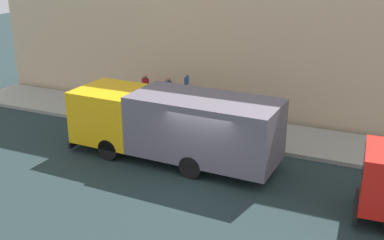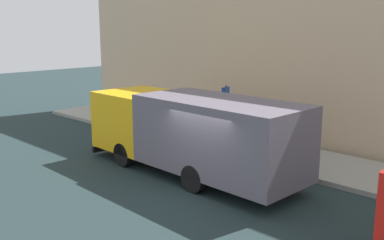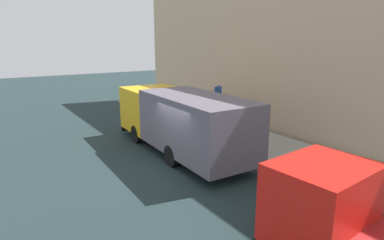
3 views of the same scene
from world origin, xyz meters
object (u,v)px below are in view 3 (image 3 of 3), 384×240
large_utility_truck (180,119)px  street_sign_post (218,106)px  pedestrian_walking (212,104)px  traffic_cone_orange (188,116)px  pedestrian_standing (219,116)px  small_flatbed_truck (373,240)px  pedestrian_third (224,107)px

large_utility_truck → street_sign_post: 2.71m
pedestrian_walking → traffic_cone_orange: size_ratio=2.49×
large_utility_truck → pedestrian_standing: large_utility_truck is taller
traffic_cone_orange → street_sign_post: 3.62m
small_flatbed_truck → traffic_cone_orange: bearing=68.5°
pedestrian_third → pedestrian_standing: bearing=-126.0°
large_utility_truck → pedestrian_third: bearing=31.0°
small_flatbed_truck → pedestrian_standing: bearing=63.5°
large_utility_truck → traffic_cone_orange: 5.13m
large_utility_truck → small_flatbed_truck: large_utility_truck is taller
large_utility_truck → traffic_cone_orange: bearing=55.4°
traffic_cone_orange → pedestrian_walking: bearing=-1.6°
large_utility_truck → small_flatbed_truck: 9.30m
large_utility_truck → traffic_cone_orange: large_utility_truck is taller
large_utility_truck → traffic_cone_orange: size_ratio=12.22×
pedestrian_walking → traffic_cone_orange: pedestrian_walking is taller
small_flatbed_truck → pedestrian_standing: 11.11m
small_flatbed_truck → street_sign_post: size_ratio=2.23×
small_flatbed_truck → pedestrian_third: (5.84, 11.82, 0.01)m
large_utility_truck → street_sign_post: (2.62, 0.66, 0.17)m
traffic_cone_orange → small_flatbed_truck: bearing=-107.6°
pedestrian_standing → street_sign_post: 0.85m
large_utility_truck → street_sign_post: bearing=15.8°
large_utility_truck → pedestrian_third: size_ratio=4.73×
pedestrian_walking → traffic_cone_orange: 1.89m
small_flatbed_truck → pedestrian_standing: size_ratio=3.38×
street_sign_post → traffic_cone_orange: bearing=84.0°
pedestrian_walking → pedestrian_standing: pedestrian_walking is taller
pedestrian_walking → small_flatbed_truck: bearing=-99.8°
pedestrian_third → street_sign_post: street_sign_post is taller
pedestrian_third → street_sign_post: 2.85m
pedestrian_standing → pedestrian_third: size_ratio=0.95×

